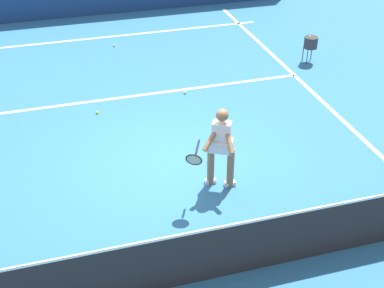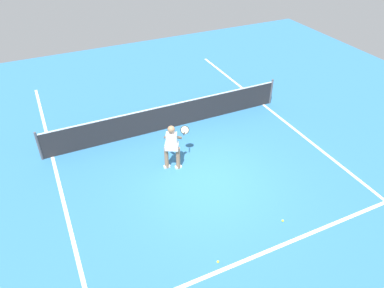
% 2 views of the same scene
% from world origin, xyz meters
% --- Properties ---
extents(ground_plane, '(24.56, 24.56, 0.00)m').
position_xyz_m(ground_plane, '(0.00, 0.00, 0.00)').
color(ground_plane, teal).
extents(baseline_marking, '(9.23, 0.10, 0.01)m').
position_xyz_m(baseline_marking, '(0.00, -6.94, 0.00)').
color(baseline_marking, white).
rests_on(baseline_marking, ground).
extents(service_line_marking, '(8.23, 0.10, 0.01)m').
position_xyz_m(service_line_marking, '(0.00, -2.90, 0.00)').
color(service_line_marking, white).
rests_on(service_line_marking, ground).
extents(sideline_left_marking, '(0.10, 16.89, 0.01)m').
position_xyz_m(sideline_left_marking, '(-4.11, 0.00, 0.00)').
color(sideline_left_marking, white).
rests_on(sideline_left_marking, ground).
extents(court_net, '(8.91, 0.08, 1.05)m').
position_xyz_m(court_net, '(0.00, 3.21, 0.49)').
color(court_net, '#4C4C51').
rests_on(court_net, ground).
extents(tennis_player, '(1.05, 0.81, 1.55)m').
position_xyz_m(tennis_player, '(-0.73, 1.06, 0.85)').
color(tennis_player, '#8C6647').
rests_on(tennis_player, ground).
extents(tennis_ball_near, '(0.07, 0.07, 0.07)m').
position_xyz_m(tennis_ball_near, '(1.02, -2.27, 0.03)').
color(tennis_ball_near, '#D1E533').
rests_on(tennis_ball_near, ground).
extents(tennis_ball_mid, '(0.07, 0.07, 0.07)m').
position_xyz_m(tennis_ball_mid, '(-0.01, -6.14, 0.03)').
color(tennis_ball_mid, '#D1E533').
rests_on(tennis_ball_mid, ground).
extents(tennis_ball_far, '(0.07, 0.07, 0.07)m').
position_xyz_m(tennis_ball_far, '(-1.14, -2.67, 0.03)').
color(tennis_ball_far, '#D1E533').
rests_on(tennis_ball_far, ground).
extents(ball_hopper, '(0.36, 0.36, 0.74)m').
position_xyz_m(ball_hopper, '(-4.86, -3.58, 0.55)').
color(ball_hopper, '#333338').
rests_on(ball_hopper, ground).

